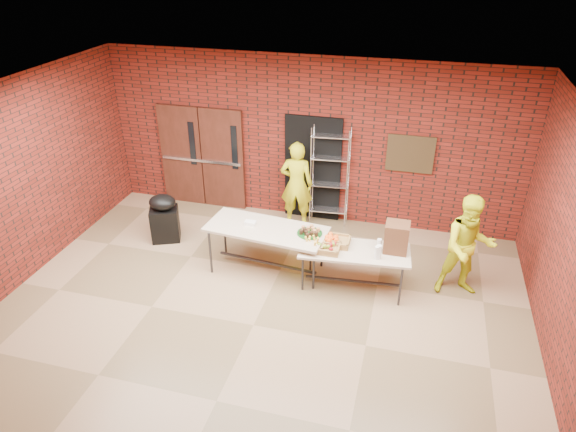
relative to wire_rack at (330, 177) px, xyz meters
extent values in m
cube|color=brown|center=(-0.46, -3.32, -1.00)|extent=(8.00, 7.00, 0.04)
cube|color=silver|center=(-0.46, -3.32, 2.24)|extent=(8.00, 7.00, 0.04)
cube|color=maroon|center=(-0.46, 0.20, 0.62)|extent=(8.00, 0.04, 3.20)
cube|color=#4F2016|center=(-3.11, 0.12, 0.07)|extent=(0.88, 0.08, 2.10)
cube|color=#4F2016|center=(-2.21, 0.12, 0.07)|extent=(0.88, 0.08, 2.10)
cube|color=black|center=(-2.83, 0.07, 0.37)|extent=(0.12, 0.02, 0.90)
cube|color=black|center=(-1.93, 0.07, 0.37)|extent=(0.12, 0.02, 0.90)
cube|color=silver|center=(-2.66, 0.06, 0.02)|extent=(1.70, 0.04, 0.05)
cube|color=black|center=(-0.36, 0.14, 0.07)|extent=(1.10, 0.06, 2.10)
cube|color=#403119|center=(1.44, 0.13, 0.57)|extent=(0.85, 0.04, 0.70)
cube|color=beige|center=(-0.69, -1.89, -0.19)|extent=(2.06, 1.02, 0.04)
cube|color=#2F2F34|center=(-0.69, -1.89, -0.85)|extent=(1.76, 0.22, 0.03)
cylinder|color=#2F2F34|center=(-1.57, -1.56, -0.60)|extent=(0.04, 0.04, 0.77)
cylinder|color=#2F2F34|center=(0.19, -1.56, -0.60)|extent=(0.04, 0.04, 0.77)
cylinder|color=#2F2F34|center=(-1.57, -2.22, -0.60)|extent=(0.04, 0.04, 0.77)
cylinder|color=#2F2F34|center=(0.19, -2.22, -0.60)|extent=(0.04, 0.04, 0.77)
cube|color=beige|center=(0.80, -2.01, -0.29)|extent=(1.78, 0.87, 0.04)
cube|color=#2F2F34|center=(0.80, -2.01, -0.87)|extent=(1.53, 0.17, 0.03)
cylinder|color=#2F2F34|center=(0.03, -1.72, -0.65)|extent=(0.03, 0.03, 0.67)
cylinder|color=#2F2F34|center=(1.56, -1.72, -0.65)|extent=(0.03, 0.03, 0.67)
cylinder|color=#2F2F34|center=(0.03, -2.29, -0.65)|extent=(0.03, 0.03, 0.67)
cylinder|color=#2F2F34|center=(1.56, -2.29, -0.65)|extent=(0.03, 0.03, 0.67)
cube|color=#AA7844|center=(0.12, -2.11, -0.24)|extent=(0.41, 0.32, 0.06)
cube|color=#AA7844|center=(0.47, -1.91, -0.24)|extent=(0.44, 0.34, 0.07)
cube|color=#AA7844|center=(0.37, -2.14, -0.24)|extent=(0.42, 0.33, 0.07)
cylinder|color=#124616|center=(0.04, -1.88, -0.16)|extent=(0.41, 0.41, 0.02)
cube|color=white|center=(-0.98, -1.85, -0.14)|extent=(0.18, 0.12, 0.06)
cube|color=#56301D|center=(1.41, -1.86, -0.04)|extent=(0.37, 0.33, 0.48)
cylinder|color=white|center=(1.15, -2.17, -0.17)|extent=(0.07, 0.07, 0.22)
cylinder|color=white|center=(1.18, -2.15, -0.16)|extent=(0.08, 0.08, 0.23)
cylinder|color=white|center=(1.16, -1.95, -0.17)|extent=(0.07, 0.07, 0.22)
cube|color=black|center=(-2.80, -1.42, -0.66)|extent=(0.62, 0.58, 0.64)
ellipsoid|color=black|center=(-2.80, -1.42, -0.21)|extent=(0.62, 0.58, 0.27)
imported|color=yellow|center=(-0.59, -0.22, -0.13)|extent=(0.66, 0.47, 1.71)
imported|color=yellow|center=(2.49, -1.69, -0.13)|extent=(0.94, 0.80, 1.70)
camera|label=1|loc=(1.53, -8.81, 4.07)|focal=32.00mm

